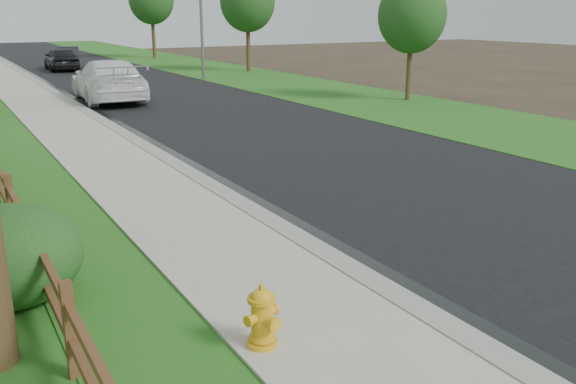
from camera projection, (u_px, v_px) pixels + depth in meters
road at (102, 74)px, 36.91m from camera, size 8.00×90.00×0.02m
curb at (28, 77)px, 34.88m from camera, size 0.40×90.00×0.12m
wet_gutter at (35, 77)px, 35.06m from camera, size 0.50×90.00×0.00m
sidewalk at (3, 78)px, 34.25m from camera, size 2.20×90.00×0.10m
verge_far at (208, 69)px, 40.24m from camera, size 6.00×90.00×0.04m
ranch_fence at (20, 223)px, 9.09m from camera, size 0.12×16.92×1.10m
fire_hydrant at (262, 318)px, 6.64m from camera, size 0.48×0.39×0.73m
white_suv at (108, 80)px, 25.54m from camera, size 2.78×6.07×1.72m
dark_car_mid at (61, 58)px, 39.02m from camera, size 1.94×4.44×1.49m
dark_car_far at (68, 58)px, 40.25m from camera, size 2.31×4.50×1.41m
shrub_c at (10, 256)px, 7.76m from camera, size 1.93×1.93×1.31m
tree_near_right at (412, 15)px, 24.95m from camera, size 2.81×2.81×5.05m
tree_mid_right at (247, 1)px, 37.22m from camera, size 3.37×3.37×6.11m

